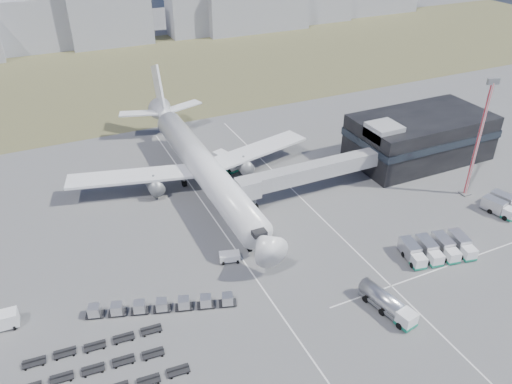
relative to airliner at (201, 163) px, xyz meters
name	(u,v)px	position (x,y,z in m)	size (l,w,h in m)	color
ground	(274,284)	(0.00, -32.38, -5.29)	(420.00, 420.00, 0.00)	#565659
grass_strip	(121,75)	(0.00, 77.62, -5.29)	(420.00, 90.00, 0.01)	brown
lane_markings	(319,256)	(9.77, -29.38, -5.29)	(47.12, 110.00, 0.01)	silver
terminal	(419,136)	(47.77, -8.41, -0.04)	(30.40, 16.40, 11.00)	black
jet_bridge	(300,174)	(15.90, -11.95, -0.24)	(30.30, 3.80, 7.05)	#939399
airliner	(201,163)	(0.00, 0.00, 0.00)	(51.59, 64.53, 17.62)	white
skyline	(103,20)	(3.01, 118.04, 3.94)	(321.88, 22.29, 25.58)	#999AA7
fuel_tanker	(387,303)	(11.96, -44.30, -3.79)	(3.95, 9.56, 3.00)	white
pushback_tug	(230,257)	(-4.00, -24.38, -4.55)	(3.30, 1.86, 1.48)	white
utility_van	(0,322)	(-37.94, -24.57, -4.06)	(4.69, 2.12, 2.47)	white
catering_truck	(226,162)	(7.42, 5.07, -3.77)	(4.49, 6.96, 2.97)	white
service_trucks_near	(437,249)	(27.41, -37.43, -3.95)	(12.11, 8.21, 2.47)	white
service_trucks_far	(503,205)	(47.80, -32.36, -3.94)	(6.47, 7.22, 2.49)	white
uld_row	(162,305)	(-17.02, -30.60, -4.30)	(20.75, 8.06, 1.65)	black
floodlight_mast	(478,140)	(46.16, -24.86, 6.52)	(2.25, 1.82, 23.57)	red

